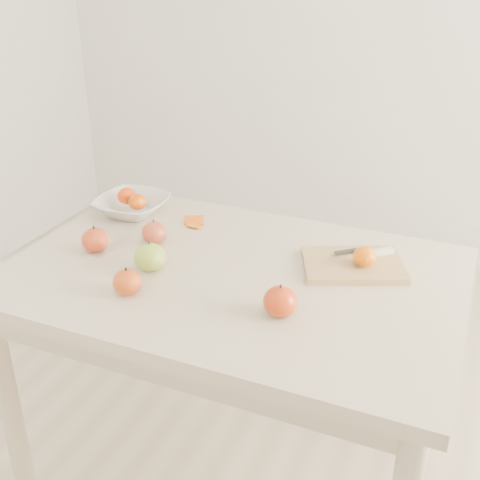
% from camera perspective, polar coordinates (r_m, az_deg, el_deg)
% --- Properties ---
extents(ground, '(3.50, 3.50, 0.00)m').
position_cam_1_polar(ground, '(2.09, -0.58, -21.20)').
color(ground, '#C6B293').
rests_on(ground, ground).
extents(table, '(1.20, 0.80, 0.75)m').
position_cam_1_polar(table, '(1.67, -0.68, -5.92)').
color(table, beige).
rests_on(table, ground).
extents(cutting_board, '(0.32, 0.28, 0.02)m').
position_cam_1_polar(cutting_board, '(1.65, 10.67, -2.32)').
color(cutting_board, tan).
rests_on(cutting_board, table).
extents(board_tangerine, '(0.06, 0.06, 0.05)m').
position_cam_1_polar(board_tangerine, '(1.62, 11.72, -1.54)').
color(board_tangerine, '#D65E07').
rests_on(board_tangerine, cutting_board).
extents(fruit_bowl, '(0.23, 0.23, 0.06)m').
position_cam_1_polar(fruit_bowl, '(1.97, -10.17, 3.21)').
color(fruit_bowl, silver).
rests_on(fruit_bowl, table).
extents(bowl_tangerine_near, '(0.06, 0.06, 0.05)m').
position_cam_1_polar(bowl_tangerine_near, '(1.99, -10.68, 4.13)').
color(bowl_tangerine_near, '#E44708').
rests_on(bowl_tangerine_near, fruit_bowl).
extents(bowl_tangerine_far, '(0.06, 0.06, 0.05)m').
position_cam_1_polar(bowl_tangerine_far, '(1.94, -9.71, 3.60)').
color(bowl_tangerine_far, orange).
rests_on(bowl_tangerine_far, fruit_bowl).
extents(orange_peel_a, '(0.07, 0.07, 0.01)m').
position_cam_1_polar(orange_peel_a, '(1.90, -4.40, 1.78)').
color(orange_peel_a, '#DB5B0F').
rests_on(orange_peel_a, table).
extents(orange_peel_b, '(0.05, 0.04, 0.01)m').
position_cam_1_polar(orange_peel_b, '(1.87, -4.30, 1.30)').
color(orange_peel_b, orange).
rests_on(orange_peel_b, table).
extents(paring_knife, '(0.16, 0.10, 0.01)m').
position_cam_1_polar(paring_knife, '(1.70, 12.79, -1.07)').
color(paring_knife, white).
rests_on(paring_knife, cutting_board).
extents(apple_green, '(0.09, 0.09, 0.08)m').
position_cam_1_polar(apple_green, '(1.62, -8.54, -1.63)').
color(apple_green, olive).
rests_on(apple_green, table).
extents(apple_red_e, '(0.08, 0.08, 0.07)m').
position_cam_1_polar(apple_red_e, '(1.42, 3.84, -5.81)').
color(apple_red_e, '#9D060C').
rests_on(apple_red_e, table).
extents(apple_red_c, '(0.07, 0.07, 0.07)m').
position_cam_1_polar(apple_red_c, '(1.53, -10.66, -3.93)').
color(apple_red_c, maroon).
rests_on(apple_red_c, table).
extents(apple_red_a, '(0.07, 0.07, 0.07)m').
position_cam_1_polar(apple_red_a, '(1.77, -8.15, 0.71)').
color(apple_red_a, maroon).
rests_on(apple_red_a, table).
extents(apple_red_b, '(0.08, 0.08, 0.07)m').
position_cam_1_polar(apple_red_b, '(1.75, -13.57, 0.00)').
color(apple_red_b, maroon).
rests_on(apple_red_b, table).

